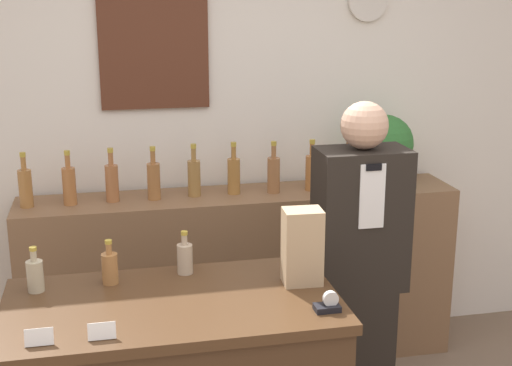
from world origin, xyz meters
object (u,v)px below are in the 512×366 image
(shopkeeper, at_px, (358,275))
(potted_plant, at_px, (384,147))
(tape_dispenser, at_px, (328,305))
(paper_bag, at_px, (302,247))

(shopkeeper, relative_size, potted_plant, 4.02)
(potted_plant, distance_m, tape_dispenser, 1.70)
(tape_dispenser, bearing_deg, paper_bag, 95.34)
(shopkeeper, xyz_separation_m, tape_dispenser, (-0.37, -0.68, 0.20))
(shopkeeper, height_order, paper_bag, shopkeeper)
(potted_plant, height_order, tape_dispenser, potted_plant)
(shopkeeper, relative_size, tape_dispenser, 17.80)
(potted_plant, height_order, paper_bag, potted_plant)
(paper_bag, bearing_deg, potted_plant, 56.03)
(shopkeeper, relative_size, paper_bag, 5.42)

